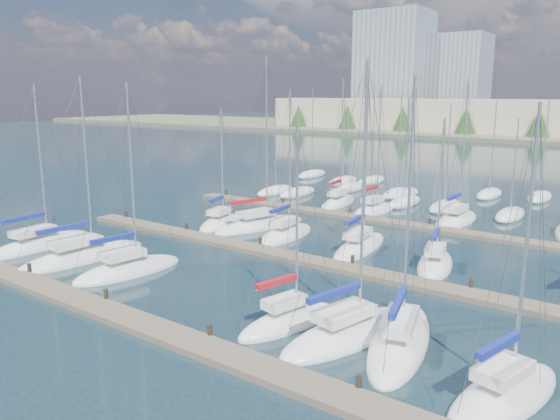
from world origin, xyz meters
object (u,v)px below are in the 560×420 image
Objects in this scene: sailboat_d at (289,321)px; sailboat_k at (360,247)px; sailboat_p at (456,220)px; sailboat_h at (221,223)px; sailboat_i at (260,225)px; sailboat_c at (128,270)px; sailboat_a at (39,245)px; sailboat_f at (400,340)px; sailboat_o at (374,210)px; sailboat_g at (505,395)px; sailboat_n at (338,203)px; sailboat_e at (349,333)px; sailboat_l at (435,264)px; sailboat_j at (286,235)px; sailboat_b at (83,256)px.

sailboat_k reaches higher than sailboat_d.
sailboat_h is at bearing -140.76° from sailboat_p.
sailboat_c is at bearing -73.36° from sailboat_i.
sailboat_f reaches higher than sailboat_a.
sailboat_p is 13.61m from sailboat_k.
sailboat_a is (-15.08, -26.70, -0.02)m from sailboat_o.
sailboat_h is 0.93× the size of sailboat_g.
sailboat_n is at bearing 60.35° from sailboat_h.
sailboat_o is 34.02m from sailboat_g.
sailboat_l is at bearing 105.70° from sailboat_e.
sailboat_d is 20.98m from sailboat_i.
sailboat_i is at bearing 152.32° from sailboat_e.
sailboat_d is 0.83× the size of sailboat_f.
sailboat_d is at bearing 5.64° from sailboat_c.
sailboat_b is at bearing -126.59° from sailboat_j.
sailboat_b is (-5.12, 0.02, -0.01)m from sailboat_c.
sailboat_o is 0.99× the size of sailboat_k.
sailboat_c is 0.94× the size of sailboat_n.
sailboat_j is at bearing -94.55° from sailboat_o.
sailboat_p reaches higher than sailboat_l.
sailboat_e is (20.64, -13.36, 0.00)m from sailboat_h.
sailboat_l is at bearing -14.82° from sailboat_k.
sailboat_f is at bearing -77.07° from sailboat_p.
sailboat_k is at bearing 146.97° from sailboat_g.
sailboat_n is at bearing 177.08° from sailboat_p.
sailboat_o is (-11.38, 13.43, 0.01)m from sailboat_l.
sailboat_e is at bearing -176.49° from sailboat_g.
sailboat_c is 20.67m from sailboat_l.
sailboat_d is 0.84× the size of sailboat_a.
sailboat_b is 24.04m from sailboat_f.
sailboat_p is 8.08m from sailboat_o.
sailboat_i is (3.35, 1.50, 0.01)m from sailboat_h.
sailboat_n is 33.15m from sailboat_f.
sailboat_a is 1.08× the size of sailboat_g.
sailboat_p is 1.09× the size of sailboat_j.
sailboat_c is 1.00× the size of sailboat_a.
sailboat_e is at bearing -50.61° from sailboat_j.
sailboat_k is at bearing 116.73° from sailboat_d.
sailboat_i reaches higher than sailboat_g.
sailboat_n is 1.06× the size of sailboat_a.
sailboat_n is 1.06× the size of sailboat_o.
sailboat_j is at bearing 39.94° from sailboat_a.
sailboat_e is 1.15× the size of sailboat_g.
sailboat_o is 13.03m from sailboat_j.
sailboat_h is 0.84× the size of sailboat_k.
sailboat_i is at bearing 9.23° from sailboat_h.
sailboat_l is 16.77m from sailboat_i.
sailboat_h is 24.58m from sailboat_e.
sailboat_e reaches higher than sailboat_j.
sailboat_a is at bearing -171.38° from sailboat_c.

